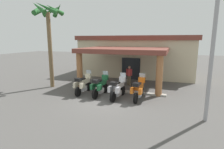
{
  "coord_description": "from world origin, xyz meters",
  "views": [
    {
      "loc": [
        4.16,
        -10.01,
        3.86
      ],
      "look_at": [
        -0.46,
        2.87,
        1.2
      ],
      "focal_mm": 29.03,
      "sensor_mm": 36.0,
      "label": 1
    }
  ],
  "objects": [
    {
      "name": "motorcycle_silver",
      "position": [
        0.64,
        0.95,
        0.7
      ],
      "size": [
        0.76,
        2.21,
        1.61
      ],
      "rotation": [
        0.0,
        0.0,
        1.46
      ],
      "color": "black",
      "rests_on": "ground_plane"
    },
    {
      "name": "curb_strip",
      "position": [
        -0.03,
        2.5,
        0.06
      ],
      "size": [
        7.38,
        0.36,
        0.12
      ],
      "primitive_type": "cube",
      "color": "#ADA89E",
      "rests_on": "ground_plane"
    },
    {
      "name": "palm_tree_roadside",
      "position": [
        -5.44,
        2.02,
        5.18
      ],
      "size": [
        2.36,
        2.47,
        6.73
      ],
      "color": "brown",
      "rests_on": "ground_plane"
    },
    {
      "name": "motorcycle_cream",
      "position": [
        -2.05,
        1.18,
        0.7
      ],
      "size": [
        0.71,
        2.21,
        1.61
      ],
      "rotation": [
        0.0,
        0.0,
        1.55
      ],
      "color": "black",
      "rests_on": "ground_plane"
    },
    {
      "name": "roadside_sign",
      "position": [
        5.64,
        -0.81,
        5.15
      ],
      "size": [
        1.4,
        0.18,
        7.82
      ],
      "color": "#99999E",
      "rests_on": "ground_plane"
    },
    {
      "name": "motel_building",
      "position": [
        -0.02,
        9.52,
        2.17
      ],
      "size": [
        12.15,
        10.68,
        4.23
      ],
      "rotation": [
        0.0,
        0.0,
        0.01
      ],
      "color": "beige",
      "rests_on": "ground_plane"
    },
    {
      "name": "motorcycle_orange",
      "position": [
        1.98,
        1.18,
        0.7
      ],
      "size": [
        0.72,
        2.21,
        1.61
      ],
      "rotation": [
        0.0,
        0.0,
        1.52
      ],
      "color": "black",
      "rests_on": "ground_plane"
    },
    {
      "name": "pedestrian",
      "position": [
        0.44,
        4.67,
        0.95
      ],
      "size": [
        0.53,
        0.32,
        1.65
      ],
      "rotation": [
        0.0,
        0.0,
        4.57
      ],
      "color": "brown",
      "rests_on": "ground_plane"
    },
    {
      "name": "motorcycle_green",
      "position": [
        -0.71,
        1.13,
        0.7
      ],
      "size": [
        0.73,
        2.21,
        1.61
      ],
      "rotation": [
        0.0,
        0.0,
        1.5
      ],
      "color": "black",
      "rests_on": "ground_plane"
    },
    {
      "name": "ground_plane",
      "position": [
        0.0,
        0.0,
        0.0
      ],
      "size": [
        80.0,
        80.0,
        0.0
      ],
      "primitive_type": "plane",
      "color": "#514F4C"
    }
  ]
}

